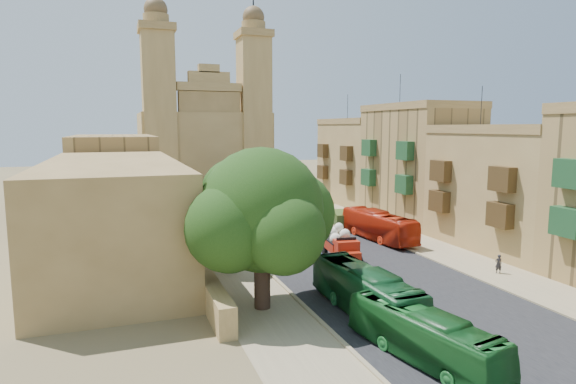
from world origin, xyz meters
TOP-DOWN VIEW (x-y plane):
  - ground at (0.00, 0.00)m, footprint 260.00×260.00m
  - road_surface at (0.00, 30.00)m, footprint 14.00×140.00m
  - sidewalk_east at (9.50, 30.00)m, footprint 5.00×140.00m
  - sidewalk_west at (-9.50, 30.00)m, footprint 5.00×140.00m
  - kerb_east at (7.00, 30.00)m, footprint 0.25×140.00m
  - kerb_west at (-7.00, 30.00)m, footprint 0.25×140.00m
  - townhouse_b at (15.95, 11.00)m, footprint 9.00×14.00m
  - townhouse_c at (15.95, 25.00)m, footprint 9.00×14.00m
  - townhouse_d at (15.95, 39.00)m, footprint 9.00×14.00m
  - west_wall at (-12.50, 20.00)m, footprint 1.00×40.00m
  - west_building_low at (-18.00, 18.00)m, footprint 10.00×28.00m
  - west_building_mid at (-18.00, 44.00)m, footprint 10.00×22.00m
  - church at (-0.00, 78.61)m, footprint 28.00×22.50m
  - ficus_tree at (-9.41, 4.01)m, footprint 9.92×9.12m
  - street_tree_a at (-10.00, 12.00)m, footprint 3.42×3.42m
  - street_tree_b at (-10.00, 24.00)m, footprint 3.33×3.33m
  - street_tree_c at (-10.00, 36.00)m, footprint 3.48×3.48m
  - street_tree_d at (-10.00, 48.00)m, footprint 3.04×3.04m
  - red_truck at (-0.19, 12.06)m, footprint 2.66×5.40m
  - olive_pickup at (5.72, 24.06)m, footprint 2.96×4.58m
  - bus_green_south at (-4.20, -5.03)m, footprint 3.79×9.04m
  - bus_green_north at (-4.00, 1.00)m, footprint 2.69×10.08m
  - bus_red_east at (6.50, 17.61)m, footprint 3.21×10.30m
  - bus_cream_east at (4.04, 32.06)m, footprint 6.06×10.48m
  - car_blue_a at (-2.80, 13.79)m, footprint 2.24×4.19m
  - car_white_a at (-4.70, 24.59)m, footprint 1.96×3.53m
  - car_cream at (1.99, 19.79)m, footprint 2.98×5.35m
  - car_dkblue at (-3.63, 44.57)m, footprint 2.20×4.77m
  - car_white_b at (4.55, 41.48)m, footprint 2.67×4.25m
  - car_blue_b at (-2.35, 55.03)m, footprint 2.26×4.04m
  - pedestrian_a at (9.48, 4.76)m, footprint 0.61×0.47m
  - pedestrian_c at (9.16, 20.28)m, footprint 0.67×0.95m

SIDE VIEW (x-z plane):
  - ground at x=0.00m, z-range 0.00..0.00m
  - road_surface at x=0.00m, z-range 0.00..0.01m
  - sidewalk_east at x=9.50m, z-range 0.00..0.01m
  - sidewalk_west at x=-9.50m, z-range 0.00..0.01m
  - kerb_east at x=7.00m, z-range 0.00..0.12m
  - kerb_west at x=-7.00m, z-range 0.00..0.12m
  - car_white_a at x=-4.70m, z-range 0.00..1.10m
  - car_blue_b at x=-2.35m, z-range 0.00..1.26m
  - car_white_b at x=4.55m, z-range 0.00..1.35m
  - car_dkblue at x=-3.63m, z-range 0.00..1.35m
  - car_blue_a at x=-2.80m, z-range 0.00..1.35m
  - car_cream at x=1.99m, z-range 0.00..1.42m
  - pedestrian_a at x=9.48m, z-range 0.00..1.47m
  - pedestrian_c at x=9.16m, z-range 0.00..1.50m
  - olive_pickup at x=5.72m, z-range -0.02..1.73m
  - west_wall at x=-12.50m, z-range 0.00..1.80m
  - bus_green_south at x=-4.20m, z-range 0.00..2.45m
  - red_truck at x=-0.19m, z-range -0.18..2.86m
  - bus_green_north at x=-4.00m, z-range 0.00..2.79m
  - bus_red_east at x=6.50m, z-range 0.00..2.82m
  - bus_cream_east at x=4.04m, z-range 0.00..2.87m
  - street_tree_d at x=-10.00m, z-range 0.79..5.47m
  - street_tree_b at x=-10.00m, z-range 0.87..5.98m
  - street_tree_a at x=-10.00m, z-range 0.89..6.16m
  - street_tree_c at x=-10.00m, z-range 0.91..6.26m
  - west_building_low at x=-18.00m, z-range 0.00..8.40m
  - west_building_mid at x=-18.00m, z-range 0.00..10.00m
  - townhouse_b at x=15.95m, z-range -1.79..13.11m
  - ficus_tree at x=-9.41m, z-range 0.90..10.82m
  - townhouse_d at x=15.95m, z-range -1.79..14.11m
  - townhouse_c at x=15.95m, z-range -1.79..15.61m
  - church at x=0.00m, z-range -8.63..27.67m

